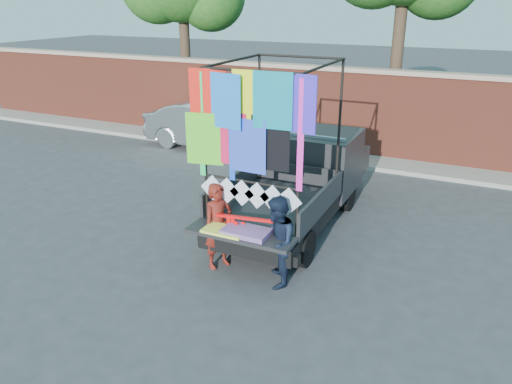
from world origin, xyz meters
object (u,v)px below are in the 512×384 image
at_px(woman, 218,226).
at_px(pickup_truck, 305,176).
at_px(sedan, 214,126).
at_px(man, 277,242).

bearing_deg(woman, pickup_truck, 14.71).
xyz_separation_m(pickup_truck, woman, (-0.55, -2.83, -0.10)).
bearing_deg(sedan, pickup_truck, -126.40).
bearing_deg(pickup_truck, woman, -100.99).
height_order(pickup_truck, woman, pickup_truck).
relative_size(pickup_truck, sedan, 1.23).
relative_size(sedan, woman, 2.89).
height_order(woman, man, same).
distance_m(pickup_truck, woman, 2.88).
bearing_deg(woman, man, -71.20).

